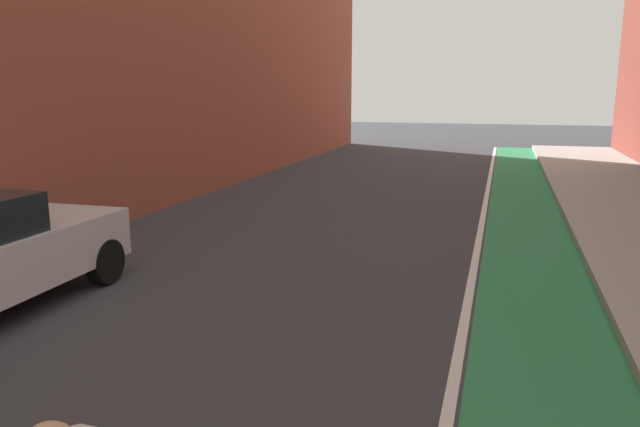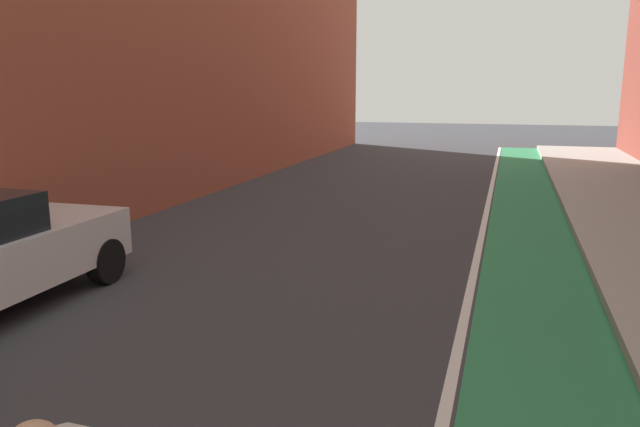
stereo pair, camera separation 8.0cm
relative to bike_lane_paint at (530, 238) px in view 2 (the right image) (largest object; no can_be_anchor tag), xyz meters
The scene contains 3 objects.
ground_plane 4.05m from the bike_lane_paint, 150.44° to the right, with size 83.36×83.36×0.00m, color #38383D.
bike_lane_paint is the anchor object (origin of this frame).
lane_divider_stripe 0.90m from the bike_lane_paint, behind, with size 0.12×37.89×0.00m, color white.
Camera 2 is at (3.02, 4.99, 2.78)m, focal length 34.16 mm.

